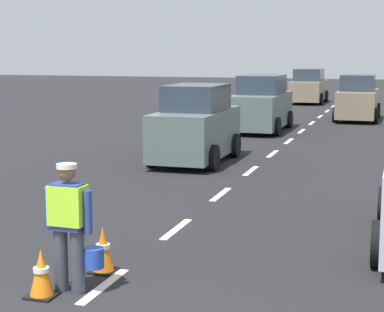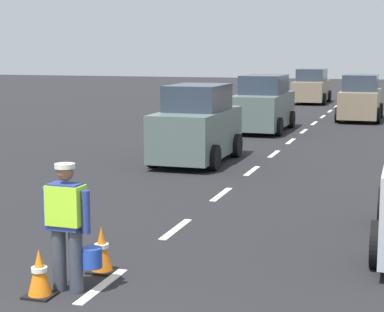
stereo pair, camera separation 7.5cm
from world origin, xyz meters
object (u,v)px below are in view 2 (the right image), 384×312
(car_oncoming_second, at_px, (263,105))
(car_outgoing_far, at_px, (360,99))
(traffic_cone_far, at_px, (39,273))
(car_oncoming_third, at_px, (311,87))
(car_oncoming_lead, at_px, (197,126))
(traffic_cone_near, at_px, (102,249))
(road_worker, at_px, (68,221))

(car_oncoming_second, distance_m, car_outgoing_far, 6.16)
(car_oncoming_second, xyz_separation_m, car_outgoing_far, (3.25, 5.23, -0.06))
(traffic_cone_far, height_order, car_oncoming_third, car_oncoming_third)
(car_outgoing_far, bearing_deg, car_oncoming_second, -121.86)
(car_oncoming_second, height_order, car_oncoming_third, car_oncoming_second)
(car_oncoming_lead, height_order, car_outgoing_far, car_oncoming_lead)
(traffic_cone_far, bearing_deg, traffic_cone_near, 73.35)
(road_worker, bearing_deg, traffic_cone_far, -134.31)
(traffic_cone_far, distance_m, car_oncoming_second, 18.29)
(car_outgoing_far, height_order, car_oncoming_third, car_outgoing_far)
(car_oncoming_second, bearing_deg, traffic_cone_near, -85.78)
(road_worker, bearing_deg, car_oncoming_second, 93.84)
(road_worker, relative_size, car_oncoming_third, 0.40)
(car_oncoming_lead, bearing_deg, traffic_cone_far, -83.54)
(road_worker, xyz_separation_m, car_oncoming_lead, (-1.47, 10.26, 0.06))
(car_oncoming_second, bearing_deg, car_oncoming_lead, -91.97)
(road_worker, distance_m, car_outgoing_far, 23.29)
(road_worker, bearing_deg, traffic_cone_near, 85.99)
(traffic_cone_far, bearing_deg, car_oncoming_third, 91.88)
(car_oncoming_third, bearing_deg, car_oncoming_lead, -90.32)
(road_worker, distance_m, traffic_cone_far, 0.74)
(road_worker, bearing_deg, car_oncoming_third, 92.38)
(traffic_cone_near, bearing_deg, car_outgoing_far, 84.92)
(car_oncoming_second, relative_size, car_oncoming_lead, 1.15)
(car_oncoming_second, bearing_deg, car_oncoming_third, 90.56)
(car_oncoming_second, height_order, car_outgoing_far, car_oncoming_second)
(traffic_cone_far, relative_size, car_oncoming_lead, 0.16)
(traffic_cone_near, xyz_separation_m, car_outgoing_far, (1.99, 22.36, 0.61))
(car_oncoming_second, bearing_deg, traffic_cone_far, -87.08)
(car_oncoming_third, bearing_deg, traffic_cone_far, -88.12)
(traffic_cone_near, bearing_deg, road_worker, -94.01)
(road_worker, xyz_separation_m, car_oncoming_third, (-1.34, 32.36, -0.01))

